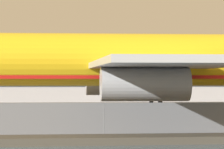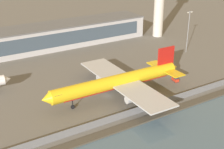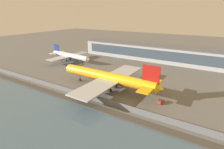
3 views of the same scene
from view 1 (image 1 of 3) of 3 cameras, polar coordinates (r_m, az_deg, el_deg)
name	(u,v)px [view 1 (image 1 of 3)]	position (r m, az deg, el deg)	size (l,w,h in m)	color
ground_plane	(87,122)	(63.07, -2.20, -4.20)	(500.00, 500.00, 0.00)	#66635E
shoreline_seawall	(111,140)	(42.70, -0.11, -5.69)	(320.00, 3.00, 0.50)	#474238
perimeter_fence	(104,120)	(47.09, -0.73, -3.99)	(280.00, 0.10, 2.48)	slate
cargo_jet_yellow	(128,62)	(61.04, 1.43, 1.09)	(55.40, 47.67, 15.12)	yellow
terminal_building	(68,70)	(126.15, -3.87, 0.41)	(111.61, 18.65, 11.83)	#B2B2B7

